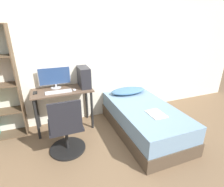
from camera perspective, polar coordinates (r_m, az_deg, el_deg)
The scene contains 12 objects.
ground_plane at distance 2.69m, azimuth -3.14°, elevation -21.91°, with size 14.00×14.00×0.00m, color brown.
wall_back at distance 3.39m, azimuth -11.42°, elevation 11.19°, with size 8.00×0.05×2.50m.
desk at distance 3.26m, azimuth -15.74°, elevation -1.12°, with size 1.04×0.51×0.76m.
office_chair at distance 2.75m, azimuth -14.66°, elevation -12.18°, with size 0.55×0.55×0.92m.
bed at distance 3.23m, azimuth 10.26°, elevation -8.25°, with size 0.96×1.83×0.51m.
pillow at distance 3.61m, azimuth 5.28°, elevation 0.88°, with size 0.73×0.36×0.11m.
magazine at distance 2.89m, azimuth 14.24°, elevation -6.47°, with size 0.24×0.32×0.01m.
monitor at distance 3.29m, azimuth -18.20°, elevation 5.15°, with size 0.55×0.19×0.39m.
keyboard at distance 3.11m, azimuth -17.03°, elevation 0.51°, with size 0.44×0.12×0.02m.
pc_tower at distance 3.24m, azimuth -9.15°, elevation 5.34°, with size 0.18×0.40×0.37m.
mouse at distance 3.13m, azimuth -12.17°, elevation 1.17°, with size 0.06×0.09×0.02m.
phone at distance 3.22m, azimuth -23.81°, elevation 0.21°, with size 0.07×0.14×0.01m.
Camera 1 is at (-0.57, -1.85, 1.86)m, focal length 28.00 mm.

